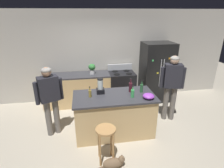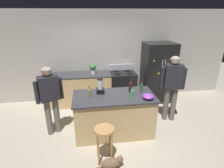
# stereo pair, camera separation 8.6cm
# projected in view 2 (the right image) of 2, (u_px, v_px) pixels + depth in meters

# --- Properties ---
(ground_plane) EXTENTS (14.00, 14.00, 0.00)m
(ground_plane) POSITION_uv_depth(u_px,v_px,m) (114.00, 132.00, 4.21)
(ground_plane) COLOR #B2A893
(back_wall) EXTENTS (8.00, 0.10, 2.70)m
(back_wall) POSITION_uv_depth(u_px,v_px,m) (104.00, 56.00, 5.50)
(back_wall) COLOR #BCB7AD
(back_wall) RESTS_ON ground_plane
(kitchen_island) EXTENTS (1.77, 0.87, 0.94)m
(kitchen_island) POSITION_uv_depth(u_px,v_px,m) (114.00, 114.00, 4.04)
(kitchen_island) COLOR tan
(kitchen_island) RESTS_ON ground_plane
(back_counter_run) EXTENTS (2.00, 0.64, 0.94)m
(back_counter_run) POSITION_uv_depth(u_px,v_px,m) (80.00, 89.00, 5.36)
(back_counter_run) COLOR tan
(back_counter_run) RESTS_ON ground_plane
(refrigerator) EXTENTS (0.90, 0.73, 1.80)m
(refrigerator) POSITION_uv_depth(u_px,v_px,m) (158.00, 73.00, 5.46)
(refrigerator) COLOR black
(refrigerator) RESTS_ON ground_plane
(stove_range) EXTENTS (0.76, 0.65, 1.12)m
(stove_range) POSITION_uv_depth(u_px,v_px,m) (122.00, 87.00, 5.50)
(stove_range) COLOR black
(stove_range) RESTS_ON ground_plane
(person_by_island_left) EXTENTS (0.58, 0.36, 1.59)m
(person_by_island_left) POSITION_uv_depth(u_px,v_px,m) (50.00, 95.00, 3.84)
(person_by_island_left) COLOR #66605B
(person_by_island_left) RESTS_ON ground_plane
(person_by_sink_right) EXTENTS (0.59, 0.32, 1.68)m
(person_by_sink_right) POSITION_uv_depth(u_px,v_px,m) (172.00, 83.00, 4.33)
(person_by_sink_right) COLOR #66605B
(person_by_sink_right) RESTS_ON ground_plane
(bar_stool) EXTENTS (0.36, 0.36, 0.71)m
(bar_stool) POSITION_uv_depth(u_px,v_px,m) (104.00, 136.00, 3.20)
(bar_stool) COLOR #B7844C
(bar_stool) RESTS_ON ground_plane
(cat) EXTENTS (0.52, 0.18, 0.26)m
(cat) POSITION_uv_depth(u_px,v_px,m) (112.00, 163.00, 3.20)
(cat) COLOR brown
(cat) RESTS_ON ground_plane
(potted_plant) EXTENTS (0.20, 0.20, 0.30)m
(potted_plant) POSITION_uv_depth(u_px,v_px,m) (93.00, 68.00, 5.17)
(potted_plant) COLOR silver
(potted_plant) RESTS_ON back_counter_run
(blender_appliance) EXTENTS (0.17, 0.17, 0.34)m
(blender_appliance) POSITION_uv_depth(u_px,v_px,m) (100.00, 87.00, 3.94)
(blender_appliance) COLOR black
(blender_appliance) RESTS_ON kitchen_island
(bottle_soda) EXTENTS (0.07, 0.07, 0.26)m
(bottle_soda) POSITION_uv_depth(u_px,v_px,m) (132.00, 93.00, 3.75)
(bottle_soda) COLOR #3FB259
(bottle_soda) RESTS_ON kitchen_island
(bottle_olive_oil) EXTENTS (0.07, 0.07, 0.28)m
(bottle_olive_oil) POSITION_uv_depth(u_px,v_px,m) (141.00, 88.00, 3.98)
(bottle_olive_oil) COLOR #2D6638
(bottle_olive_oil) RESTS_ON kitchen_island
(bottle_vinegar) EXTENTS (0.06, 0.06, 0.24)m
(bottle_vinegar) POSITION_uv_depth(u_px,v_px,m) (90.00, 93.00, 3.78)
(bottle_vinegar) COLOR olive
(bottle_vinegar) RESTS_ON kitchen_island
(bottle_wine) EXTENTS (0.08, 0.08, 0.32)m
(bottle_wine) POSITION_uv_depth(u_px,v_px,m) (130.00, 87.00, 4.00)
(bottle_wine) COLOR #471923
(bottle_wine) RESTS_ON kitchen_island
(mixing_bowl) EXTENTS (0.24, 0.24, 0.11)m
(mixing_bowl) POSITION_uv_depth(u_px,v_px,m) (148.00, 96.00, 3.70)
(mixing_bowl) COLOR purple
(mixing_bowl) RESTS_ON kitchen_island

